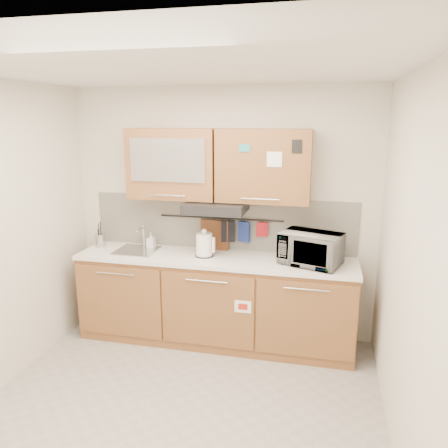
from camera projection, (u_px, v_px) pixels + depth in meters
The scene contains 20 objects.
floor at pixel (179, 411), 3.48m from camera, with size 3.20×3.20×0.00m, color #9E9993.
ceiling at pixel (170, 68), 2.87m from camera, with size 3.20×3.20×0.00m, color white.
wall_back at pixel (222, 214), 4.60m from camera, with size 3.20×3.20×0.00m, color silver.
wall_right at pixel (409, 273), 2.83m from camera, with size 3.00×3.00×0.00m, color silver.
base_cabinet at pixel (215, 304), 4.52m from camera, with size 2.80×0.64×0.88m.
countertop at pixel (215, 259), 4.40m from camera, with size 2.82×0.62×0.04m, color white.
backsplash at pixel (221, 223), 4.61m from camera, with size 2.80×0.02×0.56m, color silver.
upper_cabinets at pixel (217, 165), 4.31m from camera, with size 1.82×0.37×0.70m.
range_hood at pixel (216, 207), 4.33m from camera, with size 0.60×0.46×0.10m, color black.
sink at pixel (137, 250), 4.59m from camera, with size 0.42×0.40×0.26m.
utensil_rail at pixel (221, 218), 4.56m from camera, with size 0.02×0.02×1.30m, color black.
utensil_crock at pixel (101, 240), 4.74m from camera, with size 0.12×0.12×0.28m.
kettle at pixel (204, 245), 4.38m from camera, with size 0.21×0.18×0.29m.
toaster at pixel (298, 251), 4.22m from camera, with size 0.31×0.22×0.22m.
microwave at pixel (311, 249), 4.14m from camera, with size 0.55×0.37×0.31m, color #999999.
soap_bottle at pixel (151, 240), 4.67m from camera, with size 0.08×0.08×0.17m, color #999999.
cutting_board at pixel (214, 237), 4.61m from camera, with size 0.30×0.02×0.37m, color brown.
oven_mitt at pixel (244, 232), 4.52m from camera, with size 0.13×0.03×0.21m, color navy.
dark_pouch at pixel (228, 231), 4.56m from camera, with size 0.14×0.04×0.23m, color black.
pot_holder at pixel (262, 229), 4.47m from camera, with size 0.12×0.02×0.15m, color #B21720.
Camera 1 is at (1.03, -2.88, 2.27)m, focal length 35.00 mm.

